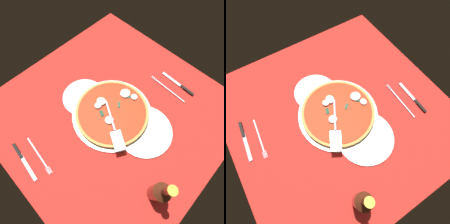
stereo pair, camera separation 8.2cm
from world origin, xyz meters
TOP-DOWN VIEW (x-y plane):
  - ground_plane at (0.00, 0.00)cm, footprint 97.05×97.05cm
  - checker_pattern at (0.00, 0.00)cm, footprint 97.05×97.05cm
  - pizza_pan at (1.21, -0.92)cm, footprint 36.35×36.35cm
  - dinner_plate_left at (-14.52, -4.08)cm, footprint 20.15×20.15cm
  - dinner_plate_right at (17.19, 2.96)cm, footprint 24.44×24.44cm
  - pizza at (1.10, -0.78)cm, footprint 32.95×32.95cm
  - pizza_server at (7.21, -6.10)cm, footprint 21.36×13.88cm
  - place_setting_near at (-8.90, -38.53)cm, footprint 20.96×14.55cm
  - place_setting_far at (13.08, 30.73)cm, footprint 21.31×14.04cm
  - beer_bottle at (36.20, -13.52)cm, footprint 6.14×6.14cm

SIDE VIEW (x-z plane):
  - ground_plane at x=0.00cm, z-range -0.80..0.00cm
  - checker_pattern at x=0.00cm, z-range 0.00..0.10cm
  - place_setting_far at x=13.08cm, z-range -0.24..1.16cm
  - place_setting_near at x=-8.90cm, z-range -0.24..1.16cm
  - dinner_plate_left at x=-14.52cm, z-range 0.10..1.10cm
  - dinner_plate_right at x=17.19cm, z-range 0.10..1.10cm
  - pizza_pan at x=1.21cm, z-range 0.10..1.14cm
  - pizza at x=1.10cm, z-range 0.51..3.89cm
  - pizza_server at x=7.21cm, z-range 4.36..5.36cm
  - beer_bottle at x=36.20cm, z-range -2.80..20.39cm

